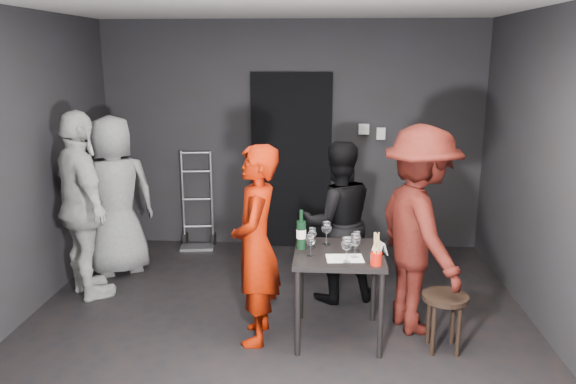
# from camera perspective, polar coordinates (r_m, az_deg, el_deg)

# --- Properties ---
(floor) EXTENTS (4.50, 5.00, 0.02)m
(floor) POSITION_cam_1_polar(r_m,az_deg,el_deg) (4.77, -1.40, -15.07)
(floor) COLOR black
(floor) RESTS_ON ground
(wall_back) EXTENTS (4.50, 0.04, 2.70)m
(wall_back) POSITION_cam_1_polar(r_m,az_deg,el_deg) (6.74, 0.39, 5.69)
(wall_back) COLOR black
(wall_back) RESTS_ON ground
(wall_front) EXTENTS (4.50, 0.04, 2.70)m
(wall_front) POSITION_cam_1_polar(r_m,az_deg,el_deg) (1.95, -8.30, -15.63)
(wall_front) COLOR black
(wall_front) RESTS_ON ground
(wall_right) EXTENTS (0.04, 5.00, 2.70)m
(wall_right) POSITION_cam_1_polar(r_m,az_deg,el_deg) (4.66, 27.25, 0.46)
(wall_right) COLOR black
(wall_right) RESTS_ON ground
(doorway) EXTENTS (0.95, 0.10, 2.10)m
(doorway) POSITION_cam_1_polar(r_m,az_deg,el_deg) (6.73, 0.35, 3.08)
(doorway) COLOR black
(doorway) RESTS_ON ground
(wallbox_upper) EXTENTS (0.12, 0.06, 0.12)m
(wallbox_upper) POSITION_cam_1_polar(r_m,az_deg,el_deg) (6.68, 7.71, 6.36)
(wallbox_upper) COLOR #B7B7B2
(wallbox_upper) RESTS_ON wall_back
(wallbox_lower) EXTENTS (0.10, 0.06, 0.14)m
(wallbox_lower) POSITION_cam_1_polar(r_m,az_deg,el_deg) (6.70, 9.41, 5.89)
(wallbox_lower) COLOR #B7B7B2
(wallbox_lower) RESTS_ON wall_back
(hand_truck) EXTENTS (0.39, 0.34, 1.18)m
(hand_truck) POSITION_cam_1_polar(r_m,az_deg,el_deg) (6.97, -9.14, -3.78)
(hand_truck) COLOR #B2B2B7
(hand_truck) RESTS_ON floor
(tasting_table) EXTENTS (0.72, 0.72, 0.75)m
(tasting_table) POSITION_cam_1_polar(r_m,az_deg,el_deg) (4.61, 5.18, -7.23)
(tasting_table) COLOR black
(tasting_table) RESTS_ON floor
(stool) EXTENTS (0.36, 0.36, 0.47)m
(stool) POSITION_cam_1_polar(r_m,az_deg,el_deg) (4.67, 15.64, -11.06)
(stool) COLOR #312418
(stool) RESTS_ON floor
(server_red) EXTENTS (0.44, 0.65, 1.77)m
(server_red) POSITION_cam_1_polar(r_m,az_deg,el_deg) (4.49, -3.30, -4.58)
(server_red) COLOR #8F1400
(server_red) RESTS_ON floor
(woman_black) EXTENTS (0.85, 0.60, 1.57)m
(woman_black) POSITION_cam_1_polar(r_m,az_deg,el_deg) (5.30, 5.02, -2.87)
(woman_black) COLOR black
(woman_black) RESTS_ON floor
(man_maroon) EXTENTS (1.02, 1.46, 2.06)m
(man_maroon) POSITION_cam_1_polar(r_m,az_deg,el_deg) (4.76, 13.28, -2.09)
(man_maroon) COLOR #42100B
(man_maroon) RESTS_ON floor
(bystander_cream) EXTENTS (1.31, 1.37, 2.19)m
(bystander_cream) POSITION_cam_1_polar(r_m,az_deg,el_deg) (5.60, -20.29, 0.48)
(bystander_cream) COLOR beige
(bystander_cream) RESTS_ON floor
(bystander_grey) EXTENTS (1.07, 0.94, 1.93)m
(bystander_grey) POSITION_cam_1_polar(r_m,az_deg,el_deg) (6.16, -17.23, 0.65)
(bystander_grey) COLOR gray
(bystander_grey) RESTS_ON floor
(tasting_mat) EXTENTS (0.30, 0.21, 0.00)m
(tasting_mat) POSITION_cam_1_polar(r_m,az_deg,el_deg) (4.44, 5.78, -6.72)
(tasting_mat) COLOR white
(tasting_mat) RESTS_ON tasting_table
(wine_glass_a) EXTENTS (0.08, 0.08, 0.19)m
(wine_glass_a) POSITION_cam_1_polar(r_m,az_deg,el_deg) (4.45, 2.32, -5.33)
(wine_glass_a) COLOR white
(wine_glass_a) RESTS_ON tasting_table
(wine_glass_b) EXTENTS (0.08, 0.08, 0.19)m
(wine_glass_b) POSITION_cam_1_polar(r_m,az_deg,el_deg) (4.63, 2.49, -4.57)
(wine_glass_b) COLOR white
(wine_glass_b) RESTS_ON tasting_table
(wine_glass_c) EXTENTS (0.10, 0.10, 0.22)m
(wine_glass_c) POSITION_cam_1_polar(r_m,az_deg,el_deg) (4.70, 3.92, -4.08)
(wine_glass_c) COLOR white
(wine_glass_c) RESTS_ON tasting_table
(wine_glass_d) EXTENTS (0.11, 0.11, 0.22)m
(wine_glass_d) POSITION_cam_1_polar(r_m,az_deg,el_deg) (4.33, 5.98, -5.71)
(wine_glass_d) COLOR white
(wine_glass_d) RESTS_ON tasting_table
(wine_glass_e) EXTENTS (0.10, 0.10, 0.22)m
(wine_glass_e) POSITION_cam_1_polar(r_m,az_deg,el_deg) (4.43, 6.84, -5.32)
(wine_glass_e) COLOR white
(wine_glass_e) RESTS_ON tasting_table
(wine_glass_f) EXTENTS (0.09, 0.09, 0.18)m
(wine_glass_f) POSITION_cam_1_polar(r_m,az_deg,el_deg) (4.58, 7.00, -4.91)
(wine_glass_f) COLOR white
(wine_glass_f) RESTS_ON tasting_table
(wine_bottle) EXTENTS (0.08, 0.08, 0.33)m
(wine_bottle) POSITION_cam_1_polar(r_m,az_deg,el_deg) (4.60, 1.35, -4.26)
(wine_bottle) COLOR black
(wine_bottle) RESTS_ON tasting_table
(breadstick_cup) EXTENTS (0.09, 0.09, 0.27)m
(breadstick_cup) POSITION_cam_1_polar(r_m,az_deg,el_deg) (4.30, 8.99, -5.79)
(breadstick_cup) COLOR #B91107
(breadstick_cup) RESTS_ON tasting_table
(reserved_card) EXTENTS (0.13, 0.16, 0.10)m
(reserved_card) POSITION_cam_1_polar(r_m,az_deg,el_deg) (4.57, 9.13, -5.55)
(reserved_card) COLOR white
(reserved_card) RESTS_ON tasting_table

